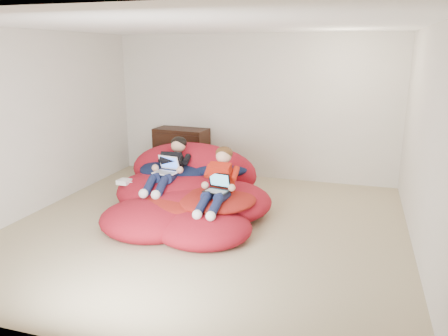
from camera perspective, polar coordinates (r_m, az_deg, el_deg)
room_shell at (r=5.63m, az=-2.38°, el=-5.68°), size 5.10×5.10×2.77m
dresser at (r=8.02m, az=-5.56°, el=2.13°), size 0.99×0.58×0.85m
beanbag_pile at (r=6.21m, az=-4.68°, el=-3.32°), size 2.38×2.48×0.93m
cream_pillow at (r=7.08m, az=-5.80°, el=1.98°), size 0.49×0.31×0.31m
older_boy at (r=6.25m, az=-7.04°, el=0.47°), size 0.35×1.18×0.63m
younger_boy at (r=5.53m, az=-0.69°, el=-1.55°), size 0.32×0.97×0.71m
laptop_white at (r=6.16m, az=-7.47°, el=-0.02°), size 0.34×0.34×0.22m
laptop_black at (r=5.51m, az=-0.83°, el=-2.40°), size 0.33×0.32×0.22m
power_adapter at (r=6.34m, az=-12.91°, el=-1.75°), size 0.18×0.18×0.06m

